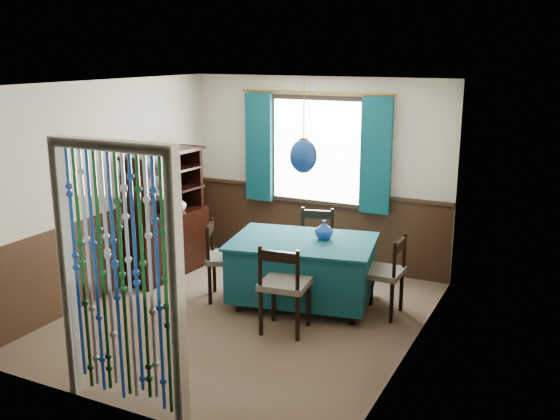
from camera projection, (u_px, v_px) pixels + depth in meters
The scene contains 22 objects.
floor at pixel (245, 317), 6.77m from camera, with size 4.00×4.00×0.00m, color brown.
ceiling at pixel (241, 83), 6.15m from camera, with size 4.00×4.00×0.00m, color silver.
wall_back at pixel (318, 173), 8.20m from camera, with size 3.60×3.60×0.00m, color beige.
wall_front at pixel (113, 263), 4.73m from camera, with size 3.60×3.60×0.00m, color beige.
wall_left at pixel (108, 189), 7.23m from camera, with size 4.00×4.00×0.00m, color beige.
wall_right at pixel (414, 227), 5.69m from camera, with size 4.00×4.00×0.00m, color beige.
wainscot_back at pixel (316, 228), 8.37m from camera, with size 3.60×3.60×0.00m, color #342014.
wainscot_front at pixel (120, 352), 4.92m from camera, with size 3.60×3.60×0.00m, color #342014.
wainscot_left at pixel (113, 251), 7.41m from camera, with size 4.00×4.00×0.00m, color #342014.
wainscot_right at pixel (408, 303), 5.89m from camera, with size 4.00×4.00×0.00m, color #342014.
window at pixel (317, 151), 8.08m from camera, with size 1.32×0.12×1.42m, color black.
doorway at pixel (120, 285), 4.83m from camera, with size 1.16×0.12×2.18m, color silver, non-canonical shape.
dining_table at pixel (302, 267), 7.02m from camera, with size 1.76×1.37×0.76m.
chair_near at pixel (284, 286), 6.31m from camera, with size 0.52×0.50×0.95m.
chair_far at pixel (315, 244), 7.73m from camera, with size 0.55×0.53×0.91m.
chair_left at pixel (224, 258), 7.19m from camera, with size 0.58×0.59×0.92m.
chair_right at pixel (385, 273), 6.74m from camera, with size 0.43×0.45×0.90m.
sideboard at pixel (166, 232), 7.96m from camera, with size 0.53×1.26×1.61m.
pendant_lamp at pixel (304, 156), 6.71m from camera, with size 0.30×0.30×0.97m.
vase_table at pixel (324, 231), 6.97m from camera, with size 0.19×0.19×0.20m, color navy.
bowl_shelf at pixel (157, 193), 7.60m from camera, with size 0.21×0.21×0.05m, color beige.
vase_sideboard at pixel (179, 203), 8.06m from camera, with size 0.19×0.19×0.20m, color beige.
Camera 1 is at (3.12, -5.46, 2.81)m, focal length 40.00 mm.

